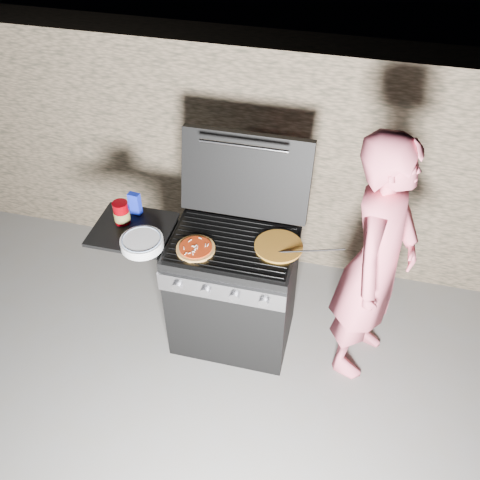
% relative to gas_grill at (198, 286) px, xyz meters
% --- Properties ---
extents(ground, '(50.00, 50.00, 0.00)m').
position_rel_gas_grill_xyz_m(ground, '(0.25, 0.00, -0.46)').
color(ground, slate).
extents(stone_wall, '(8.00, 0.35, 1.80)m').
position_rel_gas_grill_xyz_m(stone_wall, '(0.25, 1.05, 0.44)').
color(stone_wall, '#78634C').
rests_on(stone_wall, ground).
extents(gas_grill, '(1.34, 0.79, 0.91)m').
position_rel_gas_grill_xyz_m(gas_grill, '(0.00, 0.00, 0.00)').
color(gas_grill, black).
rests_on(gas_grill, ground).
extents(pizza_topped, '(0.31, 0.31, 0.03)m').
position_rel_gas_grill_xyz_m(pizza_topped, '(0.05, -0.11, 0.47)').
color(pizza_topped, '#D9874E').
rests_on(pizza_topped, gas_grill).
extents(pizza_plain, '(0.39, 0.39, 0.02)m').
position_rel_gas_grill_xyz_m(pizza_plain, '(0.54, 0.03, 0.46)').
color(pizza_plain, gold).
rests_on(pizza_plain, gas_grill).
extents(sauce_jar, '(0.12, 0.12, 0.16)m').
position_rel_gas_grill_xyz_m(sauce_jar, '(-0.50, 0.04, 0.53)').
color(sauce_jar, '#700006').
rests_on(sauce_jar, gas_grill).
extents(blue_carton, '(0.08, 0.05, 0.16)m').
position_rel_gas_grill_xyz_m(blue_carton, '(-0.45, 0.15, 0.53)').
color(blue_carton, '#1022B8').
rests_on(blue_carton, gas_grill).
extents(plate_stack, '(0.27, 0.27, 0.06)m').
position_rel_gas_grill_xyz_m(plate_stack, '(-0.29, -0.15, 0.48)').
color(plate_stack, silver).
rests_on(plate_stack, gas_grill).
extents(person, '(0.61, 0.75, 1.79)m').
position_rel_gas_grill_xyz_m(person, '(1.14, 0.05, 0.44)').
color(person, '#E76379').
rests_on(person, ground).
extents(tongs, '(0.41, 0.06, 0.08)m').
position_rel_gas_grill_xyz_m(tongs, '(0.74, 0.00, 0.50)').
color(tongs, black).
rests_on(tongs, gas_grill).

